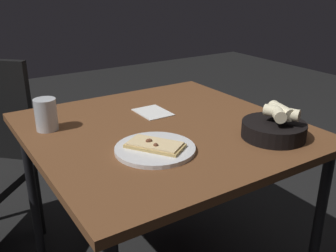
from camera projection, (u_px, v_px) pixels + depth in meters
dining_table at (164, 142)px, 1.48m from camera, size 0.98×0.98×0.74m
pizza_plate at (155, 148)px, 1.25m from camera, size 0.27×0.27×0.04m
bread_basket at (275, 127)px, 1.34m from camera, size 0.23×0.23×0.12m
beer_glass at (46, 116)px, 1.41m from camera, size 0.08×0.08×0.12m
napkin at (153, 112)px, 1.60m from camera, size 0.16×0.12×0.00m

